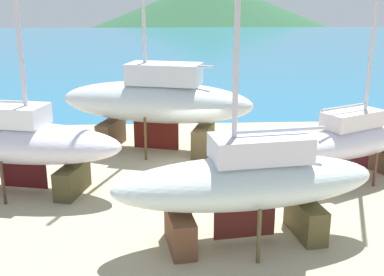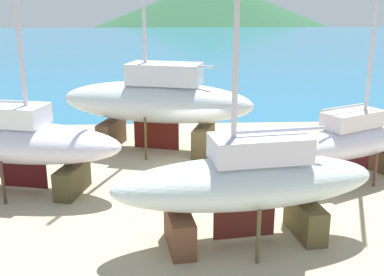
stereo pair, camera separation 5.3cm
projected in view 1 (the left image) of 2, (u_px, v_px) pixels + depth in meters
The scene contains 10 objects.
ground_plane at pixel (203, 211), 16.87m from camera, with size 50.10×50.10×0.00m, color tan.
sea_water at pixel (173, 45), 80.32m from camera, with size 138.40×107.35×0.01m, color #256990.
headland_hill at pixel (210, 21), 171.69m from camera, with size 150.47×150.47×29.52m, color #285435.
sailboat_large_starboard at pixel (156, 101), 23.08m from camera, with size 10.09×5.56×17.22m.
sailboat_mid_port at pixel (19, 142), 18.21m from camera, with size 8.58×4.39×13.60m.
sailboat_small_center at pixel (247, 182), 14.23m from camera, with size 8.40×3.55×12.95m.
sailboat_far_slipway at pixel (356, 139), 19.54m from camera, with size 7.22×5.00×12.25m.
worker at pixel (267, 158), 19.95m from camera, with size 0.24×0.44×1.60m.
barrel_tar_black at pixel (40, 140), 23.83m from camera, with size 0.68×0.68×0.90m, color #375671.
timber_plank_near at pixel (283, 151), 23.35m from camera, with size 2.73×0.16×0.14m, color brown.
Camera 1 is at (-1.22, -19.57, 7.24)m, focal length 44.08 mm.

